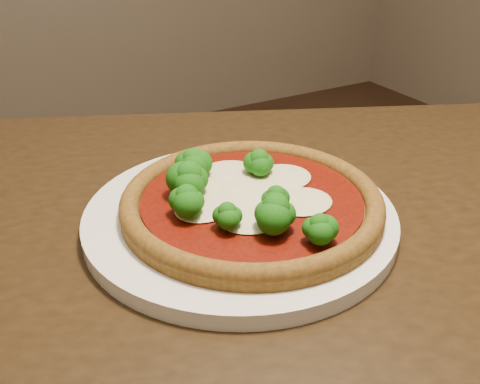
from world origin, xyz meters
TOP-DOWN VIEW (x-y plane):
  - dining_table at (-0.10, -0.22)m, footprint 1.45×1.22m
  - plate at (-0.18, -0.14)m, footprint 0.35×0.35m
  - pizza at (-0.17, -0.15)m, footprint 0.29×0.29m

SIDE VIEW (x-z plane):
  - dining_table at x=-0.10m, z-range 0.28..1.03m
  - plate at x=-0.18m, z-range 0.75..0.77m
  - pizza at x=-0.17m, z-range 0.75..0.81m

